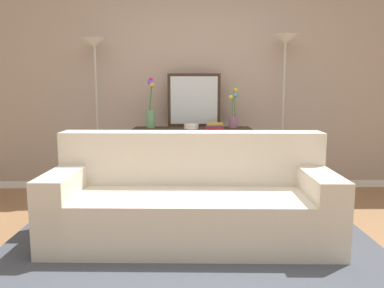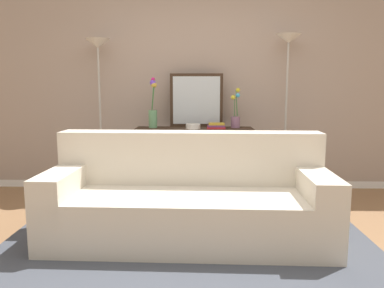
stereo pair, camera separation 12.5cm
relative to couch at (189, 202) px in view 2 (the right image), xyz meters
The scene contains 13 objects.
ground_plane 0.46m from the couch, 76.61° to the right, with size 16.00×16.00×0.02m, color #936B47.
back_wall 2.05m from the couch, 87.50° to the left, with size 12.00×0.15×2.87m.
area_rug 0.35m from the couch, 90.62° to the right, with size 3.03×1.85×0.01m.
couch is the anchor object (origin of this frame).
console_table 1.35m from the couch, 88.76° to the left, with size 1.36×0.34×0.80m.
floor_lamp_left 2.10m from the couch, 127.87° to the left, with size 0.28×0.28×1.83m.
floor_lamp_right 2.13m from the couch, 51.73° to the left, with size 0.28×0.28×1.87m.
wall_mirror 1.67m from the couch, 87.94° to the left, with size 0.63×0.02×0.63m.
vase_tall_flowers 1.58m from the couch, 108.68° to the left, with size 0.10×0.12×0.58m.
vase_short_flowers 1.58m from the couch, 69.29° to the left, with size 0.11×0.11×0.46m.
fruit_bowl 1.33m from the couch, 89.21° to the left, with size 0.17×0.17×0.06m.
book_stack 1.37m from the couch, 77.17° to the left, with size 0.21×0.15×0.07m.
book_row_under_console 1.41m from the couch, 106.02° to the left, with size 0.28×0.17×0.13m.
Camera 2 is at (0.01, -2.71, 1.25)m, focal length 34.96 mm.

